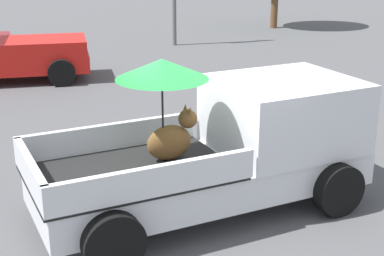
% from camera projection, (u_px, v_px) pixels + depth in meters
% --- Properties ---
extents(ground_plane, '(80.00, 80.00, 0.00)m').
position_uv_depth(ground_plane, '(203.00, 210.00, 8.59)').
color(ground_plane, '#4C4C4F').
extents(pickup_truck_main, '(5.14, 2.46, 2.38)m').
position_uv_depth(pickup_truck_main, '(230.00, 145.00, 8.47)').
color(pickup_truck_main, black).
rests_on(pickup_truck_main, ground).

